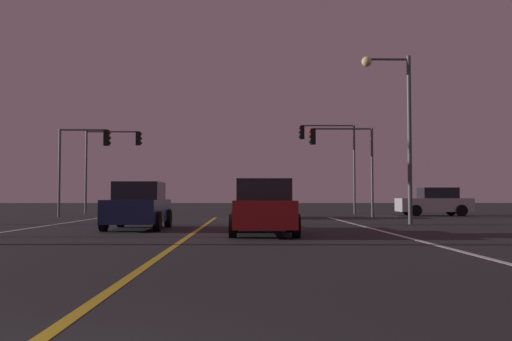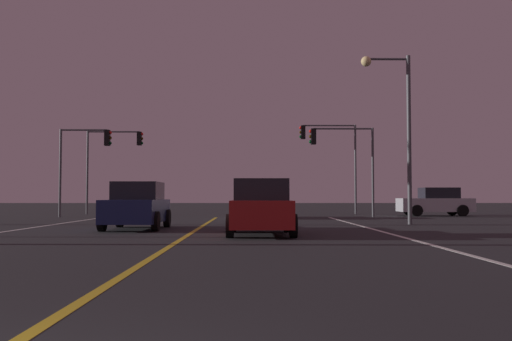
{
  "view_description": "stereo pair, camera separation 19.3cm",
  "coord_description": "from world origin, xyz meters",
  "views": [
    {
      "loc": [
        1.7,
        -2.88,
        1.18
      ],
      "look_at": [
        2.18,
        26.11,
        2.46
      ],
      "focal_mm": 41.1,
      "sensor_mm": 36.0,
      "label": 1
    },
    {
      "loc": [
        1.9,
        -2.88,
        1.18
      ],
      "look_at": [
        2.18,
        26.11,
        2.46
      ],
      "focal_mm": 41.1,
      "sensor_mm": 36.0,
      "label": 2
    }
  ],
  "objects": [
    {
      "name": "traffic_light_far_left",
      "position": [
        -7.11,
        35.84,
        4.12
      ],
      "size": [
        3.74,
        0.36,
        5.51
      ],
      "color": "#4C4C51",
      "rests_on": "ground"
    },
    {
      "name": "traffic_light_near_right",
      "position": [
        7.07,
        30.34,
        3.83
      ],
      "size": [
        3.71,
        0.36,
        5.09
      ],
      "rotation": [
        0.0,
        0.0,
        3.14
      ],
      "color": "#4C4C51",
      "rests_on": "ground"
    },
    {
      "name": "car_oncoming",
      "position": [
        -2.18,
        18.25,
        0.82
      ],
      "size": [
        2.02,
        4.3,
        1.7
      ],
      "rotation": [
        0.0,
        0.0,
        -1.57
      ],
      "color": "black",
      "rests_on": "ground"
    },
    {
      "name": "lane_edge_right",
      "position": [
        6.3,
        11.92,
        0.0
      ],
      "size": [
        0.16,
        35.84,
        0.01
      ],
      "primitive_type": "cube",
      "color": "silver",
      "rests_on": "ground"
    },
    {
      "name": "car_crossing_side",
      "position": [
        13.08,
        32.29,
        0.82
      ],
      "size": [
        4.3,
        2.02,
        1.7
      ],
      "rotation": [
        0.0,
        0.0,
        3.14
      ],
      "color": "black",
      "rests_on": "ground"
    },
    {
      "name": "lane_center_divider",
      "position": [
        0.0,
        11.92,
        0.0
      ],
      "size": [
        0.16,
        35.84,
        0.01
      ],
      "primitive_type": "cube",
      "color": "gold",
      "rests_on": "ground"
    },
    {
      "name": "street_lamp_right_far",
      "position": [
        8.11,
        21.7,
        4.61
      ],
      "size": [
        2.1,
        0.44,
        7.16
      ],
      "rotation": [
        0.0,
        0.0,
        3.14
      ],
      "color": "#4C4C51",
      "rests_on": "ground"
    },
    {
      "name": "car_lead_same_lane",
      "position": [
        2.22,
        15.07,
        0.82
      ],
      "size": [
        2.02,
        4.3,
        1.7
      ],
      "rotation": [
        0.0,
        0.0,
        1.57
      ],
      "color": "black",
      "rests_on": "ground"
    },
    {
      "name": "traffic_light_far_right",
      "position": [
        7.14,
        35.84,
        4.42
      ],
      "size": [
        3.8,
        0.36,
        5.94
      ],
      "rotation": [
        0.0,
        0.0,
        3.14
      ],
      "color": "#4C4C51",
      "rests_on": "ground"
    },
    {
      "name": "traffic_light_near_left",
      "position": [
        -7.45,
        30.34,
        3.73
      ],
      "size": [
        2.96,
        0.36,
        5.0
      ],
      "color": "#4C4C51",
      "rests_on": "ground"
    },
    {
      "name": "car_ahead_far",
      "position": [
        2.44,
        28.95,
        0.82
      ],
      "size": [
        2.02,
        4.3,
        1.7
      ],
      "rotation": [
        0.0,
        0.0,
        1.57
      ],
      "color": "black",
      "rests_on": "ground"
    }
  ]
}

